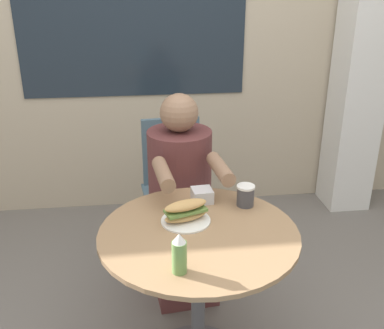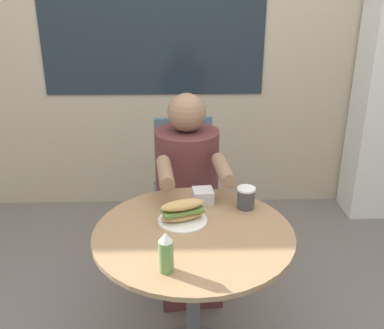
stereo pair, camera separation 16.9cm
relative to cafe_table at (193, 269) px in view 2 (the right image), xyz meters
name	(u,v)px [view 2 (the right image)]	position (x,y,z in m)	size (l,w,h in m)	color
storefront_wall	(186,15)	(0.00, 1.66, 0.88)	(8.00, 0.09, 2.80)	#B7A88E
cafe_table	(193,269)	(0.00, 0.00, 0.00)	(0.81, 0.81, 0.70)	#997551
diner_chair	(185,177)	(-0.02, 0.93, 0.00)	(0.42, 0.42, 0.87)	slate
seated_diner	(188,210)	(-0.01, 0.59, -0.04)	(0.38, 0.62, 1.11)	brown
sandwich_on_plate	(183,213)	(-0.04, 0.08, 0.22)	(0.21, 0.21, 0.09)	white
drink_cup	(246,198)	(0.24, 0.20, 0.23)	(0.08, 0.08, 0.10)	#424247
napkin_box	(203,196)	(0.05, 0.26, 0.21)	(0.10, 0.10, 0.06)	silver
condiment_bottle	(166,253)	(-0.10, -0.26, 0.25)	(0.05, 0.05, 0.15)	#66934C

